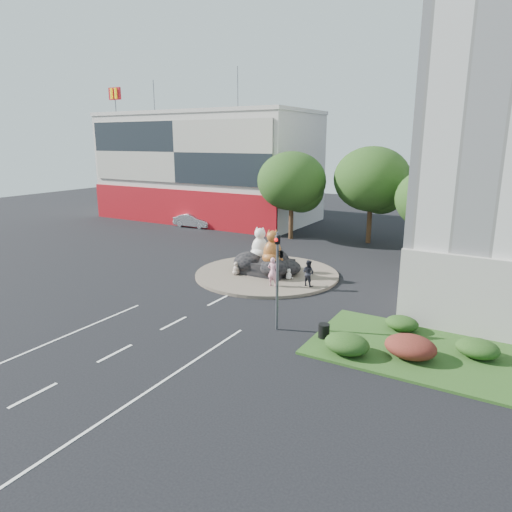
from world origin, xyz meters
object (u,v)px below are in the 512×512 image
Objects in this scene: parked_car at (193,221)px; litter_bin at (324,331)px; cat_tabby at (273,246)px; pedestrian_dark at (308,273)px; kitten_white at (289,274)px; kitten_calico at (236,268)px; pedestrian_pink at (273,272)px; cat_white at (260,242)px.

litter_bin is at bearing -134.75° from parked_car.
parked_car is at bearing 112.97° from cat_tabby.
pedestrian_dark is 2.54× the size of litter_bin.
pedestrian_dark is (3.01, -0.77, -1.24)m from cat_tabby.
cat_tabby reaches higher than pedestrian_dark.
litter_bin is (5.50, -7.37, -0.12)m from kitten_white.
cat_tabby is at bearing 34.65° from kitten_calico.
cat_tabby is at bearing -66.04° from pedestrian_pink.
kitten_white is 0.17× the size of parked_car.
pedestrian_dark is at bearing -28.45° from cat_white.
cat_white is 2.52m from kitten_calico.
cat_white is at bearing 134.90° from litter_bin.
parked_car reaches higher than kitten_white.
cat_white is at bearing 111.69° from kitten_white.
kitten_calico is 3.73m from kitten_white.
kitten_white is at bearing -27.30° from cat_white.
kitten_calico is at bearing -126.08° from cat_white.
pedestrian_pink is (1.07, -1.93, -1.15)m from cat_tabby.
cat_tabby is 1.40× the size of pedestrian_dark.
cat_tabby reaches higher than litter_bin.
parked_car is at bearing 148.38° from kitten_calico.
cat_white is 4.84m from pedestrian_dark.
kitten_calico reaches higher than kitten_white.
cat_tabby is at bearing -0.94° from pedestrian_dark.
kitten_white is at bearing -102.56° from pedestrian_pink.
kitten_white is 21.89m from parked_car.
kitten_calico is at bearing -137.65° from parked_car.
pedestrian_pink reaches higher than kitten_white.
cat_white is 3.32m from kitten_white.
kitten_calico reaches higher than litter_bin.
kitten_white is (2.74, -0.90, -1.66)m from cat_white.
cat_white is 11.81m from litter_bin.
pedestrian_dark is (1.94, 1.16, -0.09)m from pedestrian_pink.
kitten_calico is at bearing -20.81° from pedestrian_pink.
cat_white is at bearing -131.98° from parked_car.
litter_bin is (3.81, -6.72, -0.59)m from pedestrian_dark.
kitten_calico is 3.55m from pedestrian_pink.
kitten_calico is at bearing 172.87° from cat_tabby.
litter_bin is at bearing 130.91° from pedestrian_pink.
cat_white is 3.85m from pedestrian_pink.
kitten_calico is 0.55× the size of pedestrian_dark.
pedestrian_dark is 0.39× the size of parked_car.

